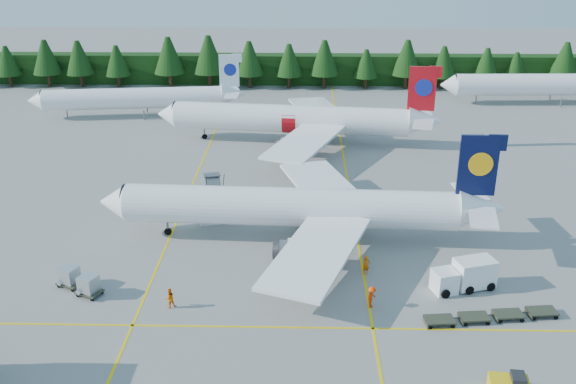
{
  "coord_description": "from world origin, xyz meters",
  "views": [
    {
      "loc": [
        -0.0,
        -50.62,
        30.9
      ],
      "look_at": [
        -1.49,
        14.72,
        3.5
      ],
      "focal_mm": 40.0,
      "sensor_mm": 36.0,
      "label": 1
    }
  ],
  "objects_px": {
    "airliner_red": "(286,119)",
    "baggage_tug": "(510,384)",
    "airliner_navy": "(283,207)",
    "service_truck": "(464,275)",
    "airstairs": "(218,212)"
  },
  "relations": [
    {
      "from": "service_truck",
      "to": "baggage_tug",
      "type": "xyz_separation_m",
      "value": [
        0.07,
        -14.16,
        -0.66
      ]
    },
    {
      "from": "airstairs",
      "to": "service_truck",
      "type": "distance_m",
      "value": 28.25
    },
    {
      "from": "airliner_navy",
      "to": "baggage_tug",
      "type": "xyz_separation_m",
      "value": [
        16.81,
        -23.98,
        -2.85
      ]
    },
    {
      "from": "airliner_red",
      "to": "service_truck",
      "type": "height_order",
      "value": "airliner_red"
    },
    {
      "from": "baggage_tug",
      "to": "airliner_navy",
      "type": "bearing_deg",
      "value": 131.38
    },
    {
      "from": "airliner_navy",
      "to": "airstairs",
      "type": "bearing_deg",
      "value": 151.39
    },
    {
      "from": "airliner_red",
      "to": "baggage_tug",
      "type": "distance_m",
      "value": 59.19
    },
    {
      "from": "service_truck",
      "to": "airliner_navy",
      "type": "bearing_deg",
      "value": 132.55
    },
    {
      "from": "airliner_red",
      "to": "service_truck",
      "type": "distance_m",
      "value": 45.8
    },
    {
      "from": "airliner_red",
      "to": "airstairs",
      "type": "xyz_separation_m",
      "value": [
        -6.96,
        -27.94,
        -2.77
      ]
    },
    {
      "from": "airliner_navy",
      "to": "airstairs",
      "type": "distance_m",
      "value": 9.24
    },
    {
      "from": "airliner_red",
      "to": "airstairs",
      "type": "distance_m",
      "value": 28.92
    },
    {
      "from": "airliner_navy",
      "to": "service_truck",
      "type": "distance_m",
      "value": 19.53
    },
    {
      "from": "airliner_navy",
      "to": "airliner_red",
      "type": "bearing_deg",
      "value": 93.65
    },
    {
      "from": "airliner_red",
      "to": "baggage_tug",
      "type": "height_order",
      "value": "airliner_red"
    }
  ]
}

